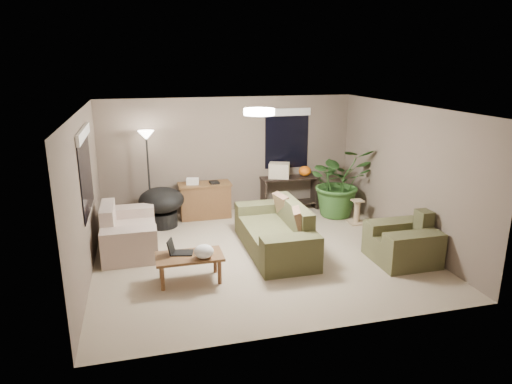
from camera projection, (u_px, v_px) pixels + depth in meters
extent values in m
plane|color=tan|center=(259.00, 253.00, 7.95)|extent=(5.50, 5.50, 0.00)
plane|color=white|center=(259.00, 108.00, 7.27)|extent=(5.50, 5.50, 0.00)
plane|color=#6A594E|center=(230.00, 155.00, 9.94)|extent=(5.50, 0.00, 5.50)
plane|color=#6A594E|center=(314.00, 237.00, 5.28)|extent=(5.50, 0.00, 5.50)
plane|color=#6A594E|center=(85.00, 195.00, 6.95)|extent=(0.00, 5.00, 5.00)
plane|color=#6A594E|center=(405.00, 174.00, 8.27)|extent=(0.00, 5.00, 5.00)
cube|color=#4B4C2D|center=(274.00, 239.00, 8.02)|extent=(0.95, 1.48, 0.42)
cube|color=brown|center=(294.00, 214.00, 7.99)|extent=(0.22, 1.48, 0.43)
cube|color=#46472A|center=(291.00, 255.00, 7.14)|extent=(0.95, 0.36, 0.60)
cube|color=#45462A|center=(260.00, 217.00, 8.85)|extent=(0.95, 0.36, 0.60)
cube|color=#8C7251|center=(299.00, 222.00, 7.55)|extent=(0.34, 0.49, 0.47)
cube|color=#8C7251|center=(283.00, 206.00, 8.39)|extent=(0.31, 0.48, 0.47)
cube|color=beige|center=(130.00, 238.00, 8.05)|extent=(0.90, 0.88, 0.42)
cube|color=beige|center=(108.00, 217.00, 7.85)|extent=(0.22, 0.88, 0.43)
cube|color=beige|center=(130.00, 247.00, 7.45)|extent=(0.90, 0.36, 0.60)
cube|color=beige|center=(130.00, 222.00, 8.60)|extent=(0.90, 0.36, 0.60)
cube|color=#4E4D2F|center=(402.00, 249.00, 7.59)|extent=(0.95, 0.28, 0.42)
cube|color=#454429|center=(423.00, 223.00, 7.56)|extent=(0.22, 0.28, 0.43)
cube|color=brown|center=(413.00, 251.00, 7.26)|extent=(0.95, 0.36, 0.60)
cube|color=brown|center=(392.00, 237.00, 7.86)|extent=(0.95, 0.36, 0.60)
cube|color=brown|center=(189.00, 256.00, 6.83)|extent=(1.00, 0.55, 0.04)
cylinder|color=brown|center=(162.00, 278.00, 6.60)|extent=(0.06, 0.06, 0.38)
cylinder|color=brown|center=(220.00, 272.00, 6.80)|extent=(0.06, 0.06, 0.38)
cylinder|color=brown|center=(161.00, 267.00, 6.97)|extent=(0.06, 0.06, 0.38)
cylinder|color=brown|center=(215.00, 261.00, 7.18)|extent=(0.06, 0.06, 0.38)
cube|color=black|center=(182.00, 253.00, 6.89)|extent=(0.37, 0.30, 0.02)
cube|color=black|center=(171.00, 247.00, 6.82)|extent=(0.14, 0.24, 0.22)
ellipsoid|color=white|center=(204.00, 251.00, 6.71)|extent=(0.30, 0.27, 0.20)
cube|color=brown|center=(205.00, 201.00, 9.69)|extent=(1.05, 0.45, 0.71)
cube|color=brown|center=(205.00, 184.00, 9.59)|extent=(1.10, 0.50, 0.04)
cube|color=silver|center=(193.00, 181.00, 9.50)|extent=(0.28, 0.24, 0.12)
cube|color=black|center=(214.00, 182.00, 9.58)|extent=(0.20, 0.24, 0.04)
cube|color=black|center=(290.00, 178.00, 10.12)|extent=(1.30, 0.40, 0.04)
cube|color=black|center=(264.00, 196.00, 10.08)|extent=(0.05, 0.38, 0.71)
cube|color=black|center=(314.00, 192.00, 10.37)|extent=(0.05, 0.38, 0.71)
cube|color=black|center=(289.00, 203.00, 10.28)|extent=(1.25, 0.36, 0.03)
ellipsoid|color=orange|center=(305.00, 171.00, 10.17)|extent=(0.28, 0.28, 0.23)
cube|color=beige|center=(279.00, 170.00, 10.01)|extent=(0.53, 0.47, 0.33)
cylinder|color=black|center=(163.00, 219.00, 9.21)|extent=(0.60, 0.60, 0.30)
ellipsoid|color=black|center=(161.00, 200.00, 9.10)|extent=(1.18, 1.18, 0.50)
cylinder|color=black|center=(152.00, 222.00, 9.45)|extent=(0.28, 0.28, 0.02)
cylinder|color=black|center=(149.00, 181.00, 9.21)|extent=(0.04, 0.04, 1.78)
cone|color=white|center=(146.00, 135.00, 8.95)|extent=(0.32, 0.32, 0.18)
cylinder|color=white|center=(259.00, 112.00, 7.28)|extent=(0.50, 0.50, 0.10)
imported|color=#2D5923|center=(339.00, 189.00, 9.76)|extent=(1.36, 1.51, 1.18)
cube|color=tan|center=(356.00, 222.00, 9.41)|extent=(0.32, 0.32, 0.03)
cylinder|color=tan|center=(357.00, 212.00, 9.35)|extent=(0.12, 0.12, 0.44)
cube|color=tan|center=(358.00, 201.00, 9.28)|extent=(0.22, 0.22, 0.03)
cube|color=black|center=(86.00, 172.00, 7.15)|extent=(0.01, 1.50, 1.30)
cube|color=white|center=(83.00, 134.00, 6.99)|extent=(0.05, 1.56, 0.16)
cube|color=black|center=(287.00, 139.00, 10.15)|extent=(1.00, 0.01, 1.30)
cube|color=white|center=(288.00, 112.00, 9.97)|extent=(1.06, 0.05, 0.16)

